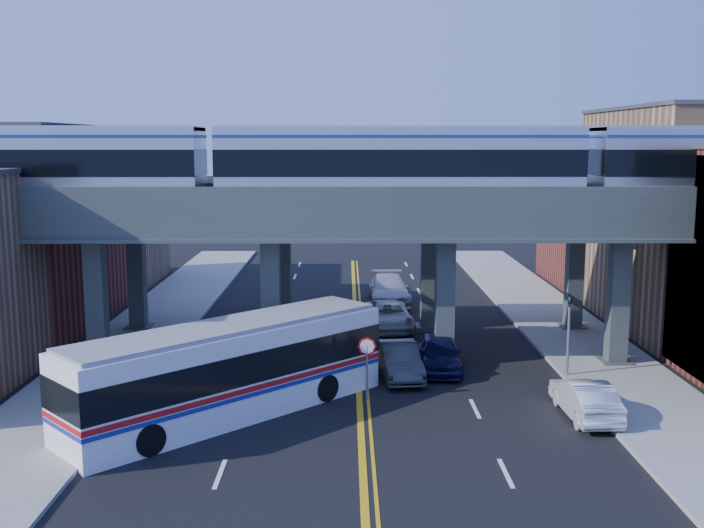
{
  "coord_description": "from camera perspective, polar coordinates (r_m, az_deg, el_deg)",
  "views": [
    {
      "loc": [
        -0.5,
        -27.29,
        10.37
      ],
      "look_at": [
        -0.27,
        7.52,
        4.86
      ],
      "focal_mm": 40.0,
      "sensor_mm": 36.0,
      "label": 1
    }
  ],
  "objects": [
    {
      "name": "ground",
      "position": [
        29.2,
        0.64,
        -11.81
      ],
      "size": [
        120.0,
        120.0,
        0.0
      ],
      "primitive_type": "plane",
      "color": "black",
      "rests_on": "ground"
    },
    {
      "name": "sidewalk_west",
      "position": [
        40.22,
        -16.34,
        -6.21
      ],
      "size": [
        5.0,
        70.0,
        0.16
      ],
      "primitive_type": "cube",
      "color": "gray",
      "rests_on": "ground"
    },
    {
      "name": "sidewalk_east",
      "position": [
        40.5,
        16.97,
        -6.13
      ],
      "size": [
        5.0,
        70.0,
        0.16
      ],
      "primitive_type": "cube",
      "color": "gray",
      "rests_on": "ground"
    },
    {
      "name": "building_west_b",
      "position": [
        47.13,
        -22.85,
        2.36
      ],
      "size": [
        8.0,
        14.0,
        11.0
      ],
      "primitive_type": "cube",
      "color": "maroon",
      "rests_on": "ground"
    },
    {
      "name": "building_west_c",
      "position": [
        59.44,
        -18.02,
        2.4
      ],
      "size": [
        8.0,
        10.0,
        8.0
      ],
      "primitive_type": "cube",
      "color": "#A37A54",
      "rests_on": "ground"
    },
    {
      "name": "building_east_b",
      "position": [
        47.48,
        23.25,
        2.98
      ],
      "size": [
        8.0,
        14.0,
        12.0
      ],
      "primitive_type": "cube",
      "color": "#A37A54",
      "rests_on": "ground"
    },
    {
      "name": "building_east_c",
      "position": [
        59.7,
        18.21,
        2.9
      ],
      "size": [
        8.0,
        10.0,
        9.0
      ],
      "primitive_type": "cube",
      "color": "maroon",
      "rests_on": "ground"
    },
    {
      "name": "elevated_viaduct_near",
      "position": [
        35.51,
        0.43,
        2.69
      ],
      "size": [
        52.0,
        3.6,
        7.4
      ],
      "color": "#46514F",
      "rests_on": "ground"
    },
    {
      "name": "elevated_viaduct_far",
      "position": [
        42.47,
        0.3,
        3.72
      ],
      "size": [
        52.0,
        3.6,
        7.4
      ],
      "color": "#46514F",
      "rests_on": "ground"
    },
    {
      "name": "transit_train",
      "position": [
        35.38,
        3.39,
        7.36
      ],
      "size": [
        49.82,
        3.13,
        3.65
      ],
      "color": "black",
      "rests_on": "elevated_viaduct_near"
    },
    {
      "name": "stop_sign",
      "position": [
        31.5,
        1.1,
        -6.87
      ],
      "size": [
        0.76,
        0.09,
        2.63
      ],
      "color": "slate",
      "rests_on": "ground"
    },
    {
      "name": "traffic_signal",
      "position": [
        35.6,
        15.49,
        -4.44
      ],
      "size": [
        0.15,
        0.18,
        4.1
      ],
      "color": "slate",
      "rests_on": "ground"
    },
    {
      "name": "transit_bus",
      "position": [
        30.25,
        -8.87,
        -7.67
      ],
      "size": [
        11.58,
        11.25,
        3.41
      ],
      "rotation": [
        0.0,
        0.0,
        0.76
      ],
      "color": "white",
      "rests_on": "ground"
    },
    {
      "name": "car_lane_a",
      "position": [
        36.1,
        6.35,
        -6.43
      ],
      "size": [
        2.11,
        4.8,
        1.61
      ],
      "primitive_type": "imported",
      "rotation": [
        0.0,
        0.0,
        -0.04
      ],
      "color": "#0E0E36",
      "rests_on": "ground"
    },
    {
      "name": "car_lane_b",
      "position": [
        34.88,
        3.44,
        -7.02
      ],
      "size": [
        2.07,
        4.75,
        1.52
      ],
      "primitive_type": "imported",
      "rotation": [
        0.0,
        0.0,
        0.1
      ],
      "color": "#2E2E30",
      "rests_on": "ground"
    },
    {
      "name": "car_lane_c",
      "position": [
        43.67,
        2.66,
        -3.76
      ],
      "size": [
        2.75,
        5.43,
        1.47
      ],
      "primitive_type": "imported",
      "rotation": [
        0.0,
        0.0,
        0.06
      ],
      "color": "#B9B9BB",
      "rests_on": "ground"
    },
    {
      "name": "car_lane_d",
      "position": [
        50.45,
        2.72,
        -1.86
      ],
      "size": [
        2.58,
        6.12,
        1.76
      ],
      "primitive_type": "imported",
      "rotation": [
        0.0,
        0.0,
        0.02
      ],
      "color": "#BCBBC0",
      "rests_on": "ground"
    },
    {
      "name": "car_parked_curb",
      "position": [
        31.26,
        16.6,
        -9.35
      ],
      "size": [
        1.69,
        4.48,
        1.46
      ],
      "primitive_type": "imported",
      "rotation": [
        0.0,
        0.0,
        3.17
      ],
      "color": "silver",
      "rests_on": "ground"
    }
  ]
}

